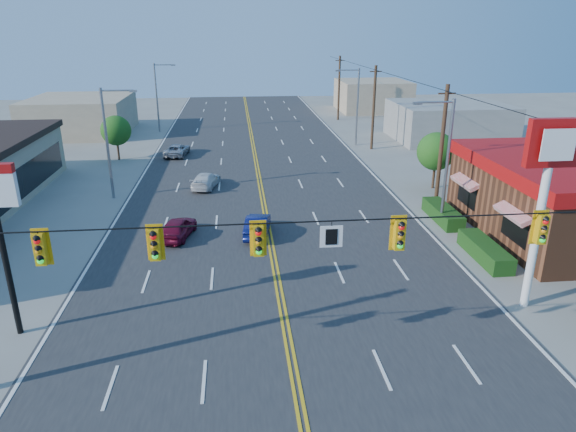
{
  "coord_description": "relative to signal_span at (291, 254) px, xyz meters",
  "views": [
    {
      "loc": [
        -1.81,
        -15.34,
        11.92
      ],
      "look_at": [
        0.88,
        10.86,
        2.2
      ],
      "focal_mm": 32.0,
      "sensor_mm": 36.0,
      "label": 1
    }
  ],
  "objects": [
    {
      "name": "utility_pole_mid",
      "position": [
        12.32,
        36.0,
        -0.69
      ],
      "size": [
        0.28,
        0.28,
        8.4
      ],
      "primitive_type": "cylinder",
      "color": "#47301E",
      "rests_on": "ground"
    },
    {
      "name": "car_blue",
      "position": [
        -0.58,
        13.57,
        -4.27
      ],
      "size": [
        1.86,
        3.91,
        1.24
      ],
      "primitive_type": "imported",
      "rotation": [
        0.0,
        0.0,
        2.99
      ],
      "color": "#0E1656",
      "rests_on": "ground"
    },
    {
      "name": "tree_west",
      "position": [
        -12.88,
        34.0,
        -2.09
      ],
      "size": [
        2.8,
        2.8,
        4.2
      ],
      "color": "#47301E",
      "rests_on": "ground"
    },
    {
      "name": "bld_east_far",
      "position": [
        19.12,
        62.0,
        -2.69
      ],
      "size": [
        10.0,
        10.0,
        4.4
      ],
      "primitive_type": "cube",
      "color": "tan",
      "rests_on": "ground"
    },
    {
      "name": "car_silver",
      "position": [
        -7.46,
        34.79,
        -4.31
      ],
      "size": [
        2.45,
        4.38,
        1.16
      ],
      "primitive_type": "imported",
      "rotation": [
        0.0,
        0.0,
        3.01
      ],
      "color": "#AAAAAF",
      "rests_on": "ground"
    },
    {
      "name": "bld_east_mid",
      "position": [
        22.12,
        40.0,
        -2.89
      ],
      "size": [
        12.0,
        10.0,
        4.0
      ],
      "primitive_type": "cube",
      "color": "gray",
      "rests_on": "ground"
    },
    {
      "name": "tree_kfc_rear",
      "position": [
        13.62,
        22.0,
        -1.95
      ],
      "size": [
        2.94,
        2.94,
        4.41
      ],
      "color": "#47301E",
      "rests_on": "ground"
    },
    {
      "name": "utility_pole_far",
      "position": [
        12.32,
        54.0,
        -0.69
      ],
      "size": [
        0.28,
        0.28,
        8.4
      ],
      "primitive_type": "cylinder",
      "color": "#47301E",
      "rests_on": "ground"
    },
    {
      "name": "ground",
      "position": [
        0.12,
        0.0,
        -4.89
      ],
      "size": [
        160.0,
        160.0,
        0.0
      ],
      "primitive_type": "plane",
      "color": "gray",
      "rests_on": "ground"
    },
    {
      "name": "utility_pole_near",
      "position": [
        12.32,
        18.0,
        -0.69
      ],
      "size": [
        0.28,
        0.28,
        8.4
      ],
      "primitive_type": "cylinder",
      "color": "#47301E",
      "rests_on": "ground"
    },
    {
      "name": "kfc_pylon",
      "position": [
        11.12,
        4.0,
        1.16
      ],
      "size": [
        2.2,
        0.36,
        8.5
      ],
      "color": "white",
      "rests_on": "ground"
    },
    {
      "name": "car_white",
      "position": [
        -4.16,
        23.84,
        -4.31
      ],
      "size": [
        2.47,
        4.26,
        1.16
      ],
      "primitive_type": "imported",
      "rotation": [
        0.0,
        0.0,
        2.92
      ],
      "color": "silver",
      "rests_on": "ground"
    },
    {
      "name": "streetlight_ne",
      "position": [
        10.91,
        38.0,
        -0.37
      ],
      "size": [
        2.55,
        0.25,
        8.0
      ],
      "color": "gray",
      "rests_on": "ground"
    },
    {
      "name": "car_magenta",
      "position": [
        -5.33,
        13.63,
        -4.27
      ],
      "size": [
        2.29,
        3.88,
        1.24
      ],
      "primitive_type": "imported",
      "rotation": [
        0.0,
        0.0,
        2.9
      ],
      "color": "maroon",
      "rests_on": "ground"
    },
    {
      "name": "streetlight_sw",
      "position": [
        -10.67,
        22.0,
        -0.37
      ],
      "size": [
        2.55,
        0.25,
        8.0
      ],
      "color": "gray",
      "rests_on": "ground"
    },
    {
      "name": "streetlight_se",
      "position": [
        10.91,
        14.0,
        -0.37
      ],
      "size": [
        2.55,
        0.25,
        8.0
      ],
      "color": "gray",
      "rests_on": "ground"
    },
    {
      "name": "bld_west_far",
      "position": [
        -19.88,
        48.0,
        -2.79
      ],
      "size": [
        11.0,
        12.0,
        4.2
      ],
      "primitive_type": "cube",
      "color": "tan",
      "rests_on": "ground"
    },
    {
      "name": "road",
      "position": [
        0.12,
        20.0,
        -4.86
      ],
      "size": [
        20.0,
        120.0,
        0.06
      ],
      "primitive_type": "cube",
      "color": "#2D2D30",
      "rests_on": "ground"
    },
    {
      "name": "streetlight_nw",
      "position": [
        -10.67,
        48.0,
        -0.37
      ],
      "size": [
        2.55,
        0.25,
        8.0
      ],
      "color": "gray",
      "rests_on": "ground"
    },
    {
      "name": "signal_span",
      "position": [
        0.0,
        0.0,
        0.0
      ],
      "size": [
        24.32,
        0.34,
        9.0
      ],
      "color": "#47301E",
      "rests_on": "ground"
    }
  ]
}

